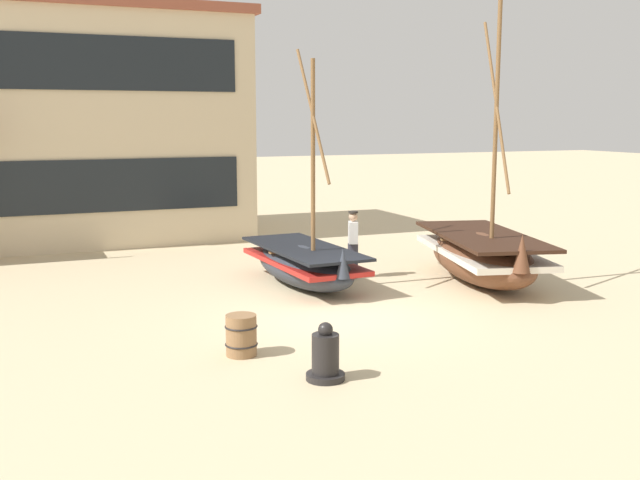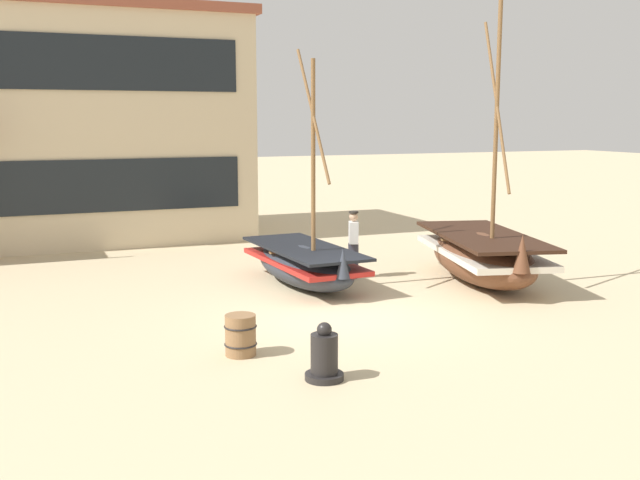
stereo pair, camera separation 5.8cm
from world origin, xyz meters
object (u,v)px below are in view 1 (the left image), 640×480
Objects in this scene: fishing_boat_near_left at (304,263)px; harbor_building_main at (105,125)px; fishing_boat_centre_large at (482,255)px; fisherman_by_hull at (353,245)px; wooden_barrel at (241,335)px; capstan_winch at (325,357)px.

harbor_building_main reaches higher than fishing_boat_near_left.
fishing_boat_centre_large is at bearing -17.56° from fishing_boat_near_left.
fishing_boat_near_left is 0.83× the size of fishing_boat_centre_large.
wooden_barrel is (-4.39, -4.90, -0.48)m from fisherman_by_hull.
wooden_barrel is at bearing -155.16° from fishing_boat_centre_large.
capstan_winch is (-6.26, -4.93, -0.30)m from fishing_boat_centre_large.
capstan_winch is 1.85m from wooden_barrel.
fishing_boat_near_left is at bearing -71.48° from harbor_building_main.
fishing_boat_centre_large is 7.82m from wooden_barrel.
fishing_boat_near_left is 3.29× the size of fisherman_by_hull.
harbor_building_main is at bearing 116.42° from fisherman_by_hull.
fisherman_by_hull is 1.86× the size of capstan_winch.
fishing_boat_near_left reaches higher than fisherman_by_hull.
fishing_boat_near_left is 0.62× the size of harbor_building_main.
harbor_building_main is (-4.70, 9.46, 2.90)m from fisherman_by_hull.
fishing_boat_near_left is at bearing -167.96° from fisherman_by_hull.
fishing_boat_centre_large reaches higher than wooden_barrel.
fisherman_by_hull reaches higher than wooden_barrel.
fishing_boat_near_left is 1.49m from fisherman_by_hull.
fisherman_by_hull is at bearing -63.58° from harbor_building_main.
wooden_barrel is at bearing 116.94° from capstan_winch.
fishing_boat_centre_large is at bearing 38.23° from capstan_winch.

